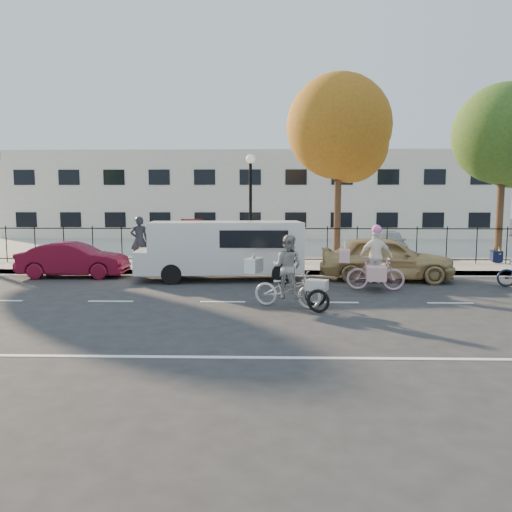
{
  "coord_description": "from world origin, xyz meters",
  "views": [
    {
      "loc": [
        1.22,
        -13.0,
        2.69
      ],
      "look_at": [
        0.86,
        1.2,
        1.1
      ],
      "focal_mm": 35.0,
      "sensor_mm": 36.0,
      "label": 1
    }
  ],
  "objects_px": {
    "white_van": "(223,248)",
    "lot_car_b": "(181,241)",
    "lot_car_c": "(207,241)",
    "lamppost": "(251,190)",
    "zebra_trike": "(288,279)",
    "gold_sedan": "(386,258)",
    "lot_car_d": "(389,242)",
    "red_sedan": "(74,260)",
    "pedestrian": "(139,240)",
    "unicorn_bike": "(375,266)"
  },
  "relations": [
    {
      "from": "unicorn_bike",
      "to": "lot_car_b",
      "type": "xyz_separation_m",
      "value": [
        -7.32,
        8.48,
        0.07
      ]
    },
    {
      "from": "zebra_trike",
      "to": "lot_car_b",
      "type": "distance_m",
      "value": 11.87
    },
    {
      "from": "white_van",
      "to": "red_sedan",
      "type": "xyz_separation_m",
      "value": [
        -5.3,
        0.39,
        -0.48
      ]
    },
    {
      "from": "pedestrian",
      "to": "lot_car_d",
      "type": "xyz_separation_m",
      "value": [
        10.77,
        3.38,
        -0.35
      ]
    },
    {
      "from": "zebra_trike",
      "to": "lot_car_d",
      "type": "xyz_separation_m",
      "value": [
        5.09,
        10.75,
        0.04
      ]
    },
    {
      "from": "red_sedan",
      "to": "lot_car_c",
      "type": "bearing_deg",
      "value": -34.82
    },
    {
      "from": "white_van",
      "to": "pedestrian",
      "type": "bearing_deg",
      "value": 134.58
    },
    {
      "from": "lamppost",
      "to": "red_sedan",
      "type": "relative_size",
      "value": 1.17
    },
    {
      "from": "pedestrian",
      "to": "lot_car_b",
      "type": "distance_m",
      "value": 3.72
    },
    {
      "from": "lamppost",
      "to": "red_sedan",
      "type": "xyz_separation_m",
      "value": [
        -6.12,
        -2.61,
        -2.5
      ]
    },
    {
      "from": "lot_car_d",
      "to": "white_van",
      "type": "bearing_deg",
      "value": -131.54
    },
    {
      "from": "white_van",
      "to": "gold_sedan",
      "type": "distance_m",
      "value": 5.51
    },
    {
      "from": "lamppost",
      "to": "lot_car_c",
      "type": "height_order",
      "value": "lamppost"
    },
    {
      "from": "zebra_trike",
      "to": "lot_car_c",
      "type": "height_order",
      "value": "zebra_trike"
    },
    {
      "from": "pedestrian",
      "to": "zebra_trike",
      "type": "bearing_deg",
      "value": 107.78
    },
    {
      "from": "lamppost",
      "to": "lot_car_c",
      "type": "xyz_separation_m",
      "value": [
        -2.17,
        3.31,
        -2.29
      ]
    },
    {
      "from": "lot_car_b",
      "to": "unicorn_bike",
      "type": "bearing_deg",
      "value": -56.17
    },
    {
      "from": "unicorn_bike",
      "to": "lot_car_b",
      "type": "height_order",
      "value": "unicorn_bike"
    },
    {
      "from": "zebra_trike",
      "to": "gold_sedan",
      "type": "relative_size",
      "value": 0.48
    },
    {
      "from": "red_sedan",
      "to": "lot_car_b",
      "type": "relative_size",
      "value": 0.8
    },
    {
      "from": "zebra_trike",
      "to": "lot_car_b",
      "type": "xyz_separation_m",
      "value": [
        -4.63,
        10.93,
        0.09
      ]
    },
    {
      "from": "red_sedan",
      "to": "lot_car_c",
      "type": "distance_m",
      "value": 7.13
    },
    {
      "from": "zebra_trike",
      "to": "gold_sedan",
      "type": "distance_m",
      "value": 5.59
    },
    {
      "from": "gold_sedan",
      "to": "lot_car_b",
      "type": "relative_size",
      "value": 0.95
    },
    {
      "from": "gold_sedan",
      "to": "lot_car_c",
      "type": "bearing_deg",
      "value": 53.88
    },
    {
      "from": "lamppost",
      "to": "zebra_trike",
      "type": "distance_m",
      "value": 7.85
    },
    {
      "from": "red_sedan",
      "to": "white_van",
      "type": "bearing_deg",
      "value": -95.31
    },
    {
      "from": "lamppost",
      "to": "pedestrian",
      "type": "height_order",
      "value": "lamppost"
    },
    {
      "from": "zebra_trike",
      "to": "gold_sedan",
      "type": "bearing_deg",
      "value": -17.5
    },
    {
      "from": "white_van",
      "to": "lot_car_b",
      "type": "xyz_separation_m",
      "value": [
        -2.6,
        6.55,
        -0.29
      ]
    },
    {
      "from": "gold_sedan",
      "to": "lot_car_b",
      "type": "xyz_separation_m",
      "value": [
        -8.11,
        6.55,
        0.04
      ]
    },
    {
      "from": "white_van",
      "to": "gold_sedan",
      "type": "xyz_separation_m",
      "value": [
        5.5,
        0.0,
        -0.34
      ]
    },
    {
      "from": "white_van",
      "to": "pedestrian",
      "type": "xyz_separation_m",
      "value": [
        -3.65,
        3.0,
        0.01
      ]
    },
    {
      "from": "white_van",
      "to": "lot_car_c",
      "type": "xyz_separation_m",
      "value": [
        -1.34,
        6.31,
        -0.27
      ]
    },
    {
      "from": "lot_car_c",
      "to": "lamppost",
      "type": "bearing_deg",
      "value": -51.51
    },
    {
      "from": "pedestrian",
      "to": "lot_car_c",
      "type": "xyz_separation_m",
      "value": [
        2.3,
        3.31,
        -0.28
      ]
    },
    {
      "from": "lamppost",
      "to": "lot_car_d",
      "type": "distance_m",
      "value": 7.52
    },
    {
      "from": "lot_car_c",
      "to": "lot_car_d",
      "type": "bearing_deg",
      "value": 5.73
    },
    {
      "from": "zebra_trike",
      "to": "unicorn_bike",
      "type": "xyz_separation_m",
      "value": [
        2.69,
        2.45,
        0.02
      ]
    },
    {
      "from": "white_van",
      "to": "pedestrian",
      "type": "height_order",
      "value": "pedestrian"
    },
    {
      "from": "zebra_trike",
      "to": "lot_car_c",
      "type": "distance_m",
      "value": 11.21
    },
    {
      "from": "lot_car_b",
      "to": "lot_car_c",
      "type": "bearing_deg",
      "value": -17.75
    },
    {
      "from": "gold_sedan",
      "to": "lot_car_c",
      "type": "distance_m",
      "value": 9.32
    },
    {
      "from": "red_sedan",
      "to": "pedestrian",
      "type": "bearing_deg",
      "value": -33.35
    },
    {
      "from": "lamppost",
      "to": "red_sedan",
      "type": "height_order",
      "value": "lamppost"
    },
    {
      "from": "red_sedan",
      "to": "lot_car_d",
      "type": "bearing_deg",
      "value": -65.38
    },
    {
      "from": "lamppost",
      "to": "white_van",
      "type": "relative_size",
      "value": 0.76
    },
    {
      "from": "unicorn_bike",
      "to": "pedestrian",
      "type": "relative_size",
      "value": 1.05
    },
    {
      "from": "lamppost",
      "to": "gold_sedan",
      "type": "xyz_separation_m",
      "value": [
        4.68,
        -3.0,
        -2.36
      ]
    },
    {
      "from": "lamppost",
      "to": "lot_car_c",
      "type": "relative_size",
      "value": 1.06
    }
  ]
}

